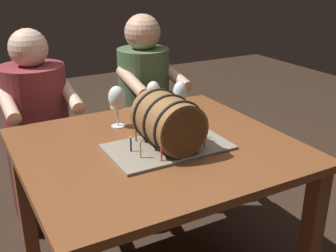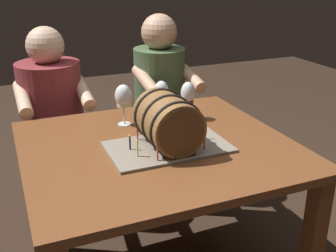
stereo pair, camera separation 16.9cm
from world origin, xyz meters
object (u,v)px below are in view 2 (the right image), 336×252
(wine_glass_red, at_px, (188,95))
(person_seated_left, at_px, (55,132))
(barrel_cake, at_px, (168,124))
(wine_glass_rose, at_px, (161,93))
(person_seated_right, at_px, (160,116))
(wine_glass_white, at_px, (123,98))
(dining_table, at_px, (158,167))

(wine_glass_red, relative_size, person_seated_left, 0.16)
(wine_glass_red, bearing_deg, person_seated_left, 134.99)
(wine_glass_red, bearing_deg, barrel_cake, -128.15)
(wine_glass_red, bearing_deg, wine_glass_rose, 151.18)
(barrel_cake, height_order, person_seated_right, person_seated_right)
(wine_glass_rose, height_order, person_seated_right, person_seated_right)
(barrel_cake, xyz_separation_m, wine_glass_white, (-0.09, 0.33, 0.03))
(wine_glass_red, distance_m, wine_glass_rose, 0.13)
(wine_glass_red, xyz_separation_m, person_seated_left, (-0.58, 0.58, -0.32))
(wine_glass_white, bearing_deg, barrel_cake, -75.24)
(wine_glass_rose, xyz_separation_m, person_seated_left, (-0.47, 0.52, -0.33))
(wine_glass_white, bearing_deg, wine_glass_red, -8.38)
(dining_table, relative_size, person_seated_right, 0.95)
(barrel_cake, height_order, wine_glass_white, barrel_cake)
(dining_table, distance_m, wine_glass_rose, 0.40)
(person_seated_right, bearing_deg, wine_glass_rose, -110.75)
(barrel_cake, distance_m, wine_glass_rose, 0.37)
(dining_table, bearing_deg, person_seated_right, 67.71)
(barrel_cake, relative_size, wine_glass_red, 2.65)
(wine_glass_rose, xyz_separation_m, person_seated_right, (0.20, 0.52, -0.33))
(dining_table, xyz_separation_m, wine_glass_red, (0.25, 0.23, 0.24))
(dining_table, xyz_separation_m, person_seated_left, (-0.33, 0.81, -0.09))
(barrel_cake, height_order, person_seated_left, person_seated_left)
(wine_glass_rose, relative_size, person_seated_left, 0.17)
(wine_glass_rose, bearing_deg, wine_glass_red, -28.82)
(wine_glass_red, distance_m, person_seated_left, 0.88)
(dining_table, bearing_deg, wine_glass_white, 102.83)
(barrel_cake, relative_size, person_seated_left, 0.44)
(dining_table, distance_m, wine_glass_white, 0.37)
(wine_glass_white, bearing_deg, person_seated_right, 53.59)
(wine_glass_red, relative_size, wine_glass_white, 0.96)
(barrel_cake, height_order, wine_glass_rose, barrel_cake)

